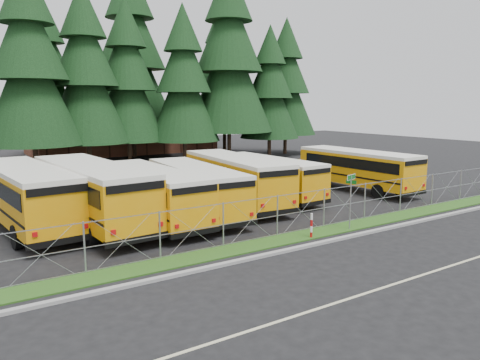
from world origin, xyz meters
The scene contains 25 objects.
ground centered at (0.00, 0.00, 0.00)m, with size 120.00×120.00×0.00m, color black.
curb centered at (0.00, -3.10, 0.06)m, with size 50.00×0.25×0.12m, color gray.
grass_verge centered at (0.00, -1.70, 0.03)m, with size 50.00×1.40×0.06m, color #194413.
road_lane_line centered at (0.00, -8.00, 0.01)m, with size 50.00×0.12×0.01m, color beige.
chainlink_fence centered at (0.00, -1.00, 1.00)m, with size 44.00×0.10×2.00m, color #999CA1, non-canonical shape.
brick_building centered at (6.00, 40.00, 3.00)m, with size 22.00×10.00×6.00m, color brown.
bus_1 centered at (-10.72, 7.20, 1.58)m, with size 2.85×12.06×3.16m, color orange, non-canonical shape.
bus_2 centered at (-7.86, 5.84, 1.63)m, with size 2.93×12.43×3.26m, color orange, non-canonical shape.
bus_3 centered at (-4.94, 4.96, 1.43)m, with size 2.57×10.91×2.86m, color orange, non-canonical shape.
bus_4 centered at (-2.29, 5.04, 1.41)m, with size 2.54×10.74×2.82m, color orange, non-canonical shape.
bus_5 centered at (1.08, 6.20, 1.51)m, with size 2.72×11.52×3.02m, color orange, non-canonical shape.
bus_6 centered at (3.86, 6.52, 1.35)m, with size 2.43×10.30×2.70m, color orange, non-canonical shape.
bus_east centered at (10.92, 5.40, 1.45)m, with size 2.61×11.04×2.90m, color orange, non-canonical shape.
street_sign centered at (2.68, -2.13, 2.03)m, with size 0.81×0.53×2.81m.
striped_bollard centered at (0.10, -2.18, 0.60)m, with size 0.11×0.11×1.20m, color #B20C0C.
conifer_3 centered at (-7.01, 25.18, 9.04)m, with size 8.17×8.17×18.07m, color black, non-canonical shape.
conifer_4 centered at (-2.05, 26.56, 8.59)m, with size 7.77×7.77×17.18m, color black, non-canonical shape.
conifer_5 centered at (2.35, 27.72, 8.25)m, with size 7.46×7.46×16.50m, color black, non-canonical shape.
conifer_6 centered at (7.50, 25.55, 8.05)m, with size 7.28×7.28×16.10m, color black, non-canonical shape.
conifer_7 centered at (13.22, 26.01, 10.54)m, with size 9.53×9.53×21.08m, color black, non-canonical shape.
conifer_8 centered at (18.44, 25.55, 7.48)m, with size 6.76×6.76×14.95m, color black, non-canonical shape.
conifer_9 centered at (22.13, 27.21, 8.15)m, with size 7.37×7.37×16.30m, color black, non-canonical shape.
conifer_11 centered at (-3.72, 35.62, 8.83)m, with size 7.99×7.99×17.67m, color black, non-canonical shape.
conifer_12 centered at (5.21, 34.00, 11.03)m, with size 9.98×9.98×22.07m, color black, non-canonical shape.
conifer_13 centered at (16.17, 31.85, 9.49)m, with size 8.58×8.58×18.97m, color black, non-canonical shape.
Camera 1 is at (-14.33, -18.03, 6.31)m, focal length 35.00 mm.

